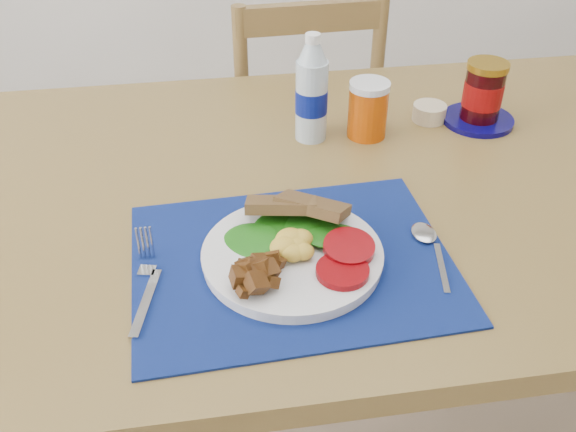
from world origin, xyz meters
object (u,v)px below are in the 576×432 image
(breakfast_plate, at_px, (289,253))
(water_bottle, at_px, (312,94))
(juice_glass, at_px, (368,111))
(jam_on_saucer, at_px, (482,97))
(chair_far, at_px, (301,112))

(breakfast_plate, bearing_deg, water_bottle, 93.02)
(breakfast_plate, height_order, juice_glass, juice_glass)
(breakfast_plate, relative_size, water_bottle, 1.26)
(jam_on_saucer, bearing_deg, water_bottle, -178.35)
(breakfast_plate, distance_m, juice_glass, 0.41)
(chair_far, bearing_deg, juice_glass, 91.89)
(juice_glass, xyz_separation_m, jam_on_saucer, (0.23, 0.02, 0.00))
(breakfast_plate, xyz_separation_m, water_bottle, (0.10, 0.36, 0.07))
(water_bottle, xyz_separation_m, juice_glass, (0.11, -0.01, -0.04))
(chair_far, distance_m, water_bottle, 0.58)
(chair_far, height_order, water_bottle, chair_far)
(water_bottle, bearing_deg, chair_far, 82.15)
(chair_far, relative_size, water_bottle, 5.29)
(chair_far, xyz_separation_m, jam_on_saucer, (0.27, -0.48, 0.26))
(water_bottle, relative_size, jam_on_saucer, 1.47)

